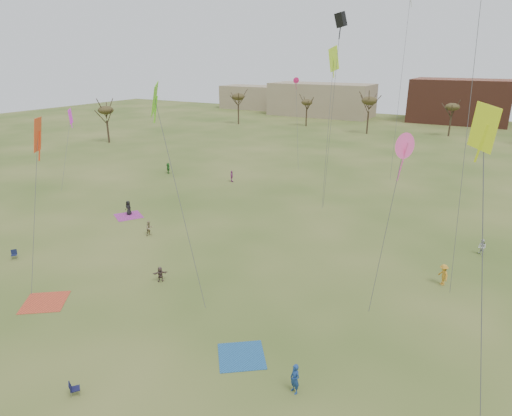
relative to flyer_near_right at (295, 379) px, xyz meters
The scene contains 19 objects.
ground 9.89m from the flyer_near_right, behind, with size 260.00×260.00×0.00m, color #324E18.
flyer_near_right is the anchor object (origin of this frame).
spectator_fore_b 26.66m from the flyer_near_right, 150.15° to the left, with size 0.77×0.60×1.58m, color #8A7958.
spectator_fore_c 16.47m from the flyer_near_right, 158.19° to the left, with size 1.25×0.40×1.35m, color brown.
flyer_mid_a 34.17m from the flyer_near_right, 150.46° to the left, with size 0.85×0.55×1.73m, color black.
flyer_mid_b 18.15m from the flyer_near_right, 72.62° to the left, with size 1.18×0.68×1.83m, color #C78825.
spectator_mid_d 44.37m from the flyer_near_right, 127.36° to the left, with size 1.02×0.42×1.74m, color #A94690.
spectator_mid_e 26.55m from the flyer_near_right, 72.92° to the left, with size 0.75×0.59×1.55m, color silver.
flyer_far_a 51.80m from the flyer_near_right, 138.27° to the left, with size 1.58×0.50×1.70m, color #266E24.
blanket_red 20.85m from the flyer_near_right, behind, with size 3.09×3.09×0.03m, color #CD4529.
blanket_blue 4.49m from the flyer_near_right, 164.60° to the left, with size 2.88×2.88×0.03m, color #225A93.
blanket_plum 33.73m from the flyer_near_right, 150.79° to the left, with size 2.93×2.93×0.03m, color #A53291.
camp_chair_left 30.23m from the flyer_near_right, behind, with size 0.74×0.73×0.87m.
camp_chair_center 12.33m from the flyer_near_right, 149.19° to the right, with size 0.73×0.74×0.87m.
kites_aloft 36.09m from the flyer_near_right, 103.35° to the left, with size 64.86×51.22×26.27m.
tree_line 81.13m from the flyer_near_right, 99.01° to the left, with size 117.44×49.32×8.91m.
building_tan 124.21m from the flyer_near_right, 111.16° to the left, with size 32.00×14.00×10.00m, color #937F60.
building_brick 120.97m from the flyer_near_right, 92.28° to the left, with size 26.00×16.00×12.00m, color brown.
building_tan_west 143.81m from the flyer_near_right, 121.36° to the left, with size 20.00×12.00×8.00m, color #937F60.
Camera 1 is at (17.83, -19.17, 17.96)m, focal length 30.68 mm.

